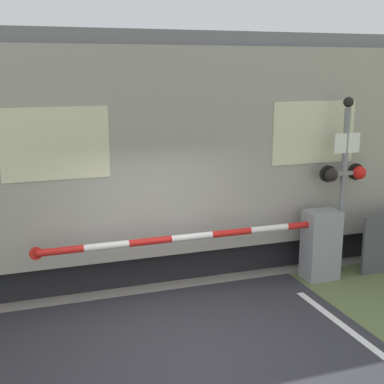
% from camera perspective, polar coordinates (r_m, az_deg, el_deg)
% --- Properties ---
extents(ground_plane, '(80.00, 80.00, 0.00)m').
position_cam_1_polar(ground_plane, '(7.62, -0.23, -16.01)').
color(ground_plane, '#5B6B3D').
extents(track_bed, '(36.00, 3.20, 0.13)m').
position_cam_1_polar(track_bed, '(10.64, -6.27, -7.23)').
color(track_bed, gray).
rests_on(track_bed, ground_plane).
extents(train, '(16.28, 3.01, 4.30)m').
position_cam_1_polar(train, '(9.89, -15.00, 3.86)').
color(train, black).
rests_on(train, ground_plane).
extents(crossing_barrier, '(5.28, 0.44, 1.26)m').
position_cam_1_polar(crossing_barrier, '(9.64, 11.72, -5.39)').
color(crossing_barrier, gray).
rests_on(crossing_barrier, ground_plane).
extents(signal_post, '(0.89, 0.26, 3.22)m').
position_cam_1_polar(signal_post, '(9.88, 15.90, 1.69)').
color(signal_post, gray).
rests_on(signal_post, ground_plane).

